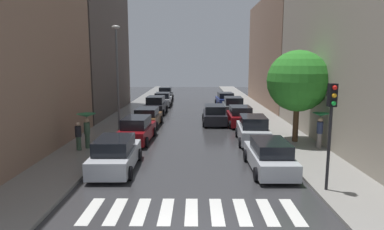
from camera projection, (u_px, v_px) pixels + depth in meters
name	position (u px, v px, depth m)	size (l,w,h in m)	color
ground_plane	(194.00, 115.00, 33.30)	(28.00, 72.00, 0.04)	#313133
sidewalk_left	(129.00, 114.00, 33.34)	(3.00, 72.00, 0.15)	gray
sidewalk_right	(259.00, 114.00, 33.22)	(3.00, 72.00, 0.15)	gray
crosswalk_stripes	(191.00, 211.00, 11.89)	(7.65, 2.20, 0.01)	silver
building_left_mid	(83.00, 23.00, 33.03)	(6.00, 15.16, 18.01)	#564C47
building_right_near	(382.00, 27.00, 19.44)	(6.00, 21.51, 14.48)	#9E9384
building_right_mid	(287.00, 53.00, 39.56)	(6.00, 18.47, 12.53)	#8C6B56
parked_car_left_nearest	(115.00, 155.00, 16.35)	(2.14, 4.59, 1.65)	#B2B7BF
parked_car_left_second	(137.00, 130.00, 22.17)	(2.16, 4.69, 1.67)	maroon
parked_car_left_third	(147.00, 118.00, 27.32)	(2.20, 4.34, 1.54)	brown
parked_car_left_fourth	(156.00, 106.00, 33.92)	(2.14, 4.54, 1.79)	black
parked_car_left_fifth	(163.00, 100.00, 39.54)	(2.09, 4.07, 1.63)	#B2B7BF
parked_car_left_sixth	(166.00, 94.00, 45.46)	(2.04, 4.24, 1.80)	#474C51
parked_car_right_nearest	(270.00, 156.00, 16.22)	(2.03, 4.59, 1.54)	#B2B7BF
parked_car_right_second	(253.00, 130.00, 21.91)	(2.19, 4.49, 1.78)	#B2B7BF
parked_car_right_third	(240.00, 116.00, 27.64)	(2.08, 4.18, 1.64)	maroon
parked_car_right_fourth	(233.00, 106.00, 33.47)	(2.13, 4.30, 1.76)	#474C51
parked_car_right_fifth	(225.00, 100.00, 39.94)	(2.30, 4.25, 1.60)	navy
car_midroad	(215.00, 115.00, 28.44)	(2.09, 4.57, 1.63)	black
pedestrian_foreground	(320.00, 123.00, 19.84)	(0.96, 0.96, 2.11)	gray
pedestrian_near_tree	(87.00, 122.00, 19.76)	(1.12, 1.12, 2.08)	#38513D
pedestrian_by_kerb	(78.00, 135.00, 19.46)	(0.36, 0.36, 1.66)	#38513D
street_tree_right	(298.00, 81.00, 21.08)	(3.88, 3.88, 5.85)	#513823
traffic_light_right_corner	(331.00, 113.00, 13.02)	(0.30, 0.42, 4.30)	black
lamp_post_left	(117.00, 72.00, 24.28)	(0.60, 0.28, 7.67)	#595B60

